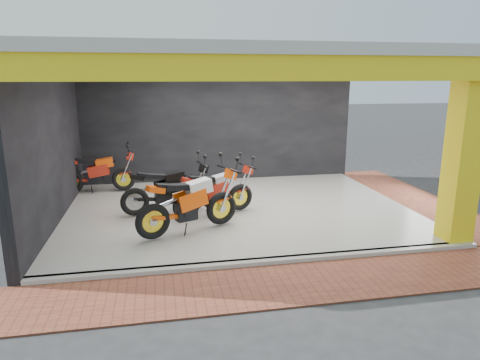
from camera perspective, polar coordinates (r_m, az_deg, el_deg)
name	(u,v)px	position (r m, az deg, el deg)	size (l,w,h in m)	color
ground	(257,242)	(8.49, 2.29, -8.31)	(80.00, 80.00, 0.00)	#2D2D30
showroom_floor	(238,210)	(10.32, -0.24, -3.97)	(8.00, 6.00, 0.10)	silver
showroom_ceiling	(238,57)	(9.84, -0.26, 16.13)	(8.40, 6.40, 0.20)	beige
back_wall	(219,125)	(12.97, -2.81, 7.33)	(8.20, 0.20, 3.50)	black
left_wall	(50,145)	(10.03, -24.01, 4.31)	(0.20, 6.20, 3.50)	black
corner_column	(463,155)	(8.99, 27.60, 2.98)	(0.50, 0.50, 3.50)	yellow
header_beam_front	(274,68)	(6.91, 4.51, 14.66)	(8.40, 0.30, 0.40)	yellow
header_beam_right	(401,71)	(11.28, 20.73, 13.44)	(0.30, 6.40, 0.40)	yellow
floor_kerb	(271,261)	(7.56, 4.09, -10.78)	(8.00, 0.20, 0.10)	silver
paver_front	(283,284)	(6.90, 5.80, -13.65)	(9.00, 1.40, 0.03)	#9B4E32
paver_right	(418,200)	(12.13, 22.66, -2.52)	(1.40, 7.00, 0.03)	#9B4E32
moto_hero	(221,193)	(8.91, -2.53, -1.68)	(2.36, 0.87, 1.44)	#FF530A
moto_row_a	(240,184)	(9.89, 0.02, -0.60)	(2.09, 0.78, 1.28)	#AC2112
moto_row_b	(195,183)	(10.01, -6.04, -0.41)	(2.14, 0.79, 1.31)	black
moto_row_c	(123,168)	(12.06, -15.36, 1.51)	(2.10, 0.78, 1.28)	#B12312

